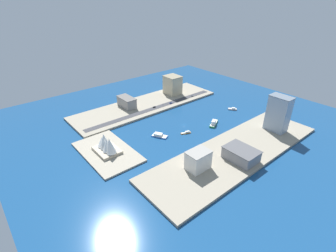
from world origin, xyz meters
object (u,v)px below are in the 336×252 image
(hotel_broad_white, at_px, (198,160))
(sedan_silver, at_px, (192,96))
(office_block_beige, at_px, (173,85))
(ferry_green_doubledeck, at_px, (214,123))
(traffic_light_waterfront, at_px, (163,105))
(tower_tall_glass, at_px, (278,114))
(hatchback_blue, at_px, (171,103))
(opera_landmark, at_px, (106,145))
(water_taxi_orange, at_px, (186,133))
(suv_black, at_px, (154,107))
(yacht_sleek_gray, at_px, (233,109))
(warehouse_low_gray, at_px, (241,154))
(van_white, at_px, (176,100))
(catamaran_blue, at_px, (159,135))
(carpark_squat_concrete, at_px, (127,102))

(hotel_broad_white, distance_m, sedan_silver, 196.18)
(office_block_beige, bearing_deg, ferry_green_doubledeck, 166.41)
(hotel_broad_white, xyz_separation_m, traffic_light_waterfront, (139.62, -67.09, -5.67))
(tower_tall_glass, distance_m, hatchback_blue, 160.52)
(office_block_beige, distance_m, hatchback_blue, 47.17)
(hatchback_blue, bearing_deg, opera_landmark, 111.56)
(hotel_broad_white, distance_m, hatchback_blue, 167.96)
(water_taxi_orange, height_order, ferry_green_doubledeck, ferry_green_doubledeck)
(suv_black, bearing_deg, opera_landmark, 118.33)
(water_taxi_orange, bearing_deg, suv_black, -8.89)
(yacht_sleek_gray, bearing_deg, ferry_green_doubledeck, 103.15)
(warehouse_low_gray, relative_size, opera_landmark, 1.03)
(water_taxi_orange, distance_m, hatchback_blue, 92.09)
(yacht_sleek_gray, distance_m, tower_tall_glass, 82.42)
(van_white, xyz_separation_m, traffic_light_waterfront, (-8.84, 33.78, 3.42))
(ferry_green_doubledeck, bearing_deg, tower_tall_glass, -144.24)
(yacht_sleek_gray, xyz_separation_m, hotel_broad_white, (-69.64, 147.92, 11.52))
(suv_black, xyz_separation_m, van_white, (0.28, -44.20, -0.03))
(ferry_green_doubledeck, bearing_deg, water_taxi_orange, 81.62)
(office_block_beige, xyz_separation_m, traffic_light_waterfront, (-36.31, 50.51, -11.30))
(catamaran_blue, relative_size, tower_tall_glass, 0.46)
(ferry_green_doubledeck, height_order, opera_landmark, opera_landmark)
(water_taxi_orange, height_order, sedan_silver, sedan_silver)
(hotel_broad_white, bearing_deg, sedan_silver, -43.02)
(hotel_broad_white, xyz_separation_m, van_white, (148.47, -100.87, -9.09))
(van_white, bearing_deg, suv_black, 90.36)
(yacht_sleek_gray, bearing_deg, sedan_silver, 10.92)
(tower_tall_glass, distance_m, carpark_squat_concrete, 215.70)
(warehouse_low_gray, bearing_deg, carpark_squat_concrete, 5.58)
(suv_black, bearing_deg, tower_tall_glass, -153.54)
(hatchback_blue, bearing_deg, traffic_light_waterfront, 102.12)
(van_white, bearing_deg, warehouse_low_gray, 161.83)
(suv_black, xyz_separation_m, traffic_light_waterfront, (-8.56, -10.42, 3.39))
(yacht_sleek_gray, height_order, van_white, van_white)
(sedan_silver, bearing_deg, hatchback_blue, 89.41)
(sedan_silver, bearing_deg, ferry_green_doubledeck, 152.70)
(catamaran_blue, height_order, warehouse_low_gray, warehouse_low_gray)
(van_white, bearing_deg, water_taxi_orange, 146.19)
(warehouse_low_gray, relative_size, traffic_light_waterfront, 5.36)
(water_taxi_orange, xyz_separation_m, hatchback_blue, (81.33, -43.12, 2.67))
(water_taxi_orange, relative_size, traffic_light_waterfront, 2.14)
(ferry_green_doubledeck, xyz_separation_m, warehouse_low_gray, (-74.51, 42.56, 6.92))
(ferry_green_doubledeck, relative_size, van_white, 5.54)
(water_taxi_orange, relative_size, tower_tall_glass, 0.30)
(hatchback_blue, distance_m, traffic_light_waterfront, 20.01)
(water_taxi_orange, xyz_separation_m, hotel_broad_white, (-62.44, 43.25, 11.71))
(hatchback_blue, bearing_deg, tower_tall_glass, -162.45)
(catamaran_blue, distance_m, van_white, 113.48)
(opera_landmark, bearing_deg, suv_black, -61.67)
(yacht_sleek_gray, distance_m, office_block_beige, 111.86)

